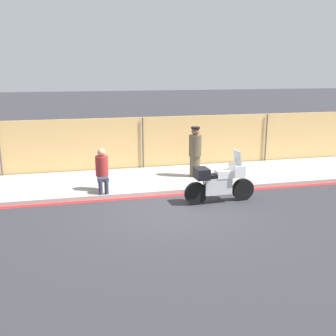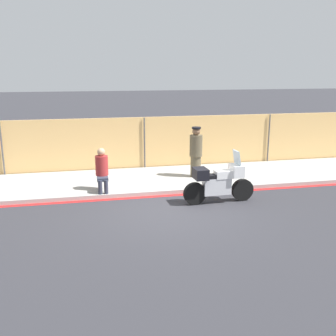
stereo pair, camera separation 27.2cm
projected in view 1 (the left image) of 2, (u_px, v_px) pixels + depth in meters
ground_plane at (171, 210)px, 10.67m from camera, size 120.00×120.00×0.00m
sidewalk at (151, 180)px, 13.37m from camera, size 37.03×3.07×0.13m
curb_paint_stripe at (161, 196)px, 11.85m from camera, size 37.03×0.18×0.01m
storefront_fence at (143, 144)px, 14.67m from camera, size 35.18×0.17×2.01m
motorcycle at (219, 182)px, 11.17m from camera, size 2.10×0.55×1.50m
officer_standing at (195, 152)px, 13.37m from camera, size 0.43×0.43×1.71m
person_seated_on_curb at (102, 168)px, 11.79m from camera, size 0.39×0.67×1.30m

